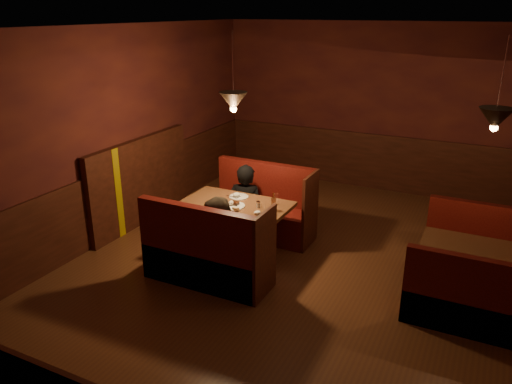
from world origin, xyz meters
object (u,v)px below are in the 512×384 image
at_px(diner_a, 245,190).
at_px(diner_b, 220,227).
at_px(main_bench_far, 263,213).
at_px(second_bench_far, 476,251).
at_px(main_table, 236,216).
at_px(main_bench_near, 206,259).
at_px(second_bench_near, 466,305).
at_px(second_table, 472,260).

relative_size(diner_a, diner_b, 1.04).
relative_size(main_bench_far, second_bench_far, 1.25).
relative_size(main_table, second_bench_far, 1.14).
relative_size(main_bench_near, diner_b, 1.10).
bearing_deg(second_bench_near, second_bench_far, 90.00).
bearing_deg(diner_a, second_table, 164.23).
height_order(main_bench_far, diner_a, diner_a).
bearing_deg(diner_b, second_bench_near, 16.62).
xyz_separation_m(main_bench_far, second_table, (2.80, -0.51, 0.13)).
bearing_deg(main_bench_far, second_table, -10.25).
relative_size(main_table, diner_b, 1.00).
relative_size(main_bench_near, second_table, 1.38).
relative_size(main_bench_far, diner_b, 1.10).
bearing_deg(main_bench_far, second_bench_far, 3.09).
distance_m(main_bench_near, second_table, 3.00).
distance_m(main_table, second_bench_near, 2.88).
height_order(main_bench_near, diner_b, diner_b).
relative_size(main_bench_far, diner_a, 1.06).
height_order(main_table, diner_b, diner_b).
height_order(main_bench_far, diner_b, diner_b).
distance_m(second_table, diner_b, 2.85).
height_order(main_bench_far, second_bench_far, main_bench_far).
bearing_deg(diner_b, main_table, 112.28).
xyz_separation_m(second_bench_far, second_bench_near, (0.00, -1.32, 0.00)).
xyz_separation_m(main_bench_far, diner_b, (0.10, -1.41, 0.36)).
bearing_deg(main_bench_near, second_bench_far, 31.39).
height_order(second_table, diner_a, diner_a).
relative_size(main_bench_near, second_bench_near, 1.25).
distance_m(second_bench_far, diner_a, 3.05).
height_order(main_bench_far, second_bench_near, main_bench_far).
xyz_separation_m(second_bench_near, diner_b, (-2.72, -0.25, 0.42)).
xyz_separation_m(main_bench_far, second_bench_far, (2.83, 0.15, -0.05)).
height_order(second_table, diner_b, diner_b).
distance_m(second_bench_far, second_bench_near, 1.32).
height_order(main_table, second_bench_far, main_table).
height_order(second_bench_far, diner_a, diner_a).
bearing_deg(main_table, diner_b, -79.17).
bearing_deg(second_bench_far, diner_a, -172.71).
bearing_deg(diner_a, diner_b, 92.47).
xyz_separation_m(second_table, diner_a, (-2.97, 0.28, 0.26)).
xyz_separation_m(second_bench_near, diner_a, (-2.99, 0.94, 0.44)).
xyz_separation_m(main_bench_near, diner_a, (-0.17, 1.34, 0.39)).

